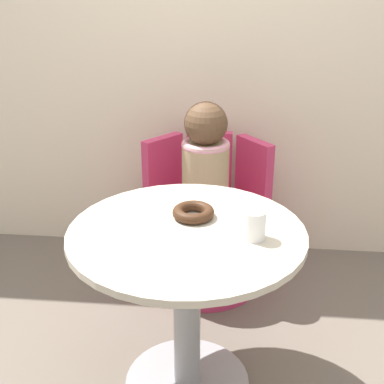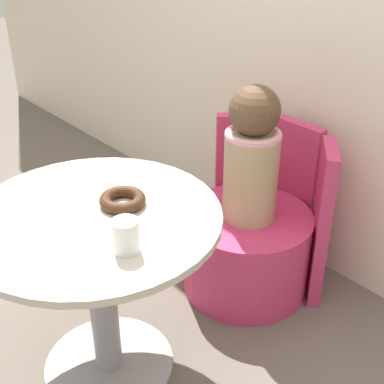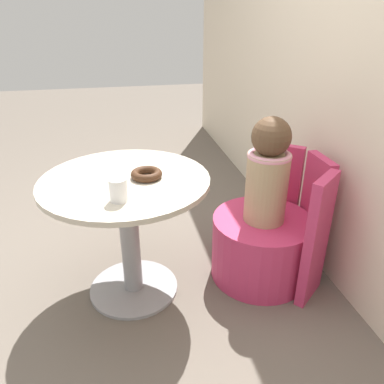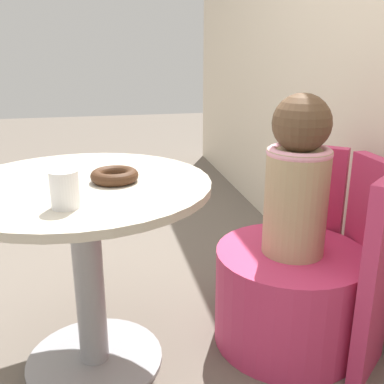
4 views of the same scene
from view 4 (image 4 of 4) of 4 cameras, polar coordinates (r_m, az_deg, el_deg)
name	(u,v)px [view 4 (image 4 of 4)]	position (r m, az deg, el deg)	size (l,w,h in m)	color
ground_plane	(93,367)	(1.71, -12.43, -20.86)	(12.00, 12.00, 0.00)	#665B51
round_table	(86,237)	(1.49, -13.37, -5.58)	(0.80, 0.80, 0.66)	#99999E
tub_chair	(289,296)	(1.74, 12.17, -12.75)	(0.54, 0.54, 0.36)	#C63360
booth_backrest	(349,250)	(1.77, 19.29, -6.96)	(0.64, 0.24, 0.69)	#C63360
child_figure	(298,178)	(1.56, 13.26, 1.77)	(0.22, 0.22, 0.56)	tan
donut	(115,176)	(1.41, -9.81, 2.05)	(0.15, 0.15, 0.04)	#3D2314
cup	(65,189)	(1.20, -15.87, 0.34)	(0.08, 0.08, 0.10)	white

